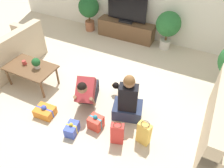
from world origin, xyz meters
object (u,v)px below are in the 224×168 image
Objects in this scene: potted_plant_back_right at (168,26)px; gift_box_a at (72,129)px; sofa_left at (5,56)px; tv at (127,10)px; gift_box_b at (45,111)px; tabletop_plant at (36,63)px; gift_bag_a at (117,133)px; gift_box_c at (96,122)px; coffee_table at (31,69)px; mug at (24,63)px; person_sitting at (128,102)px; person_kneeling at (87,91)px; tv_console at (126,30)px; dog at (122,88)px; gift_bag_b at (144,133)px; potted_plant_back_left at (89,9)px.

potted_plant_back_right is 3.45m from gift_box_a.
sofa_left is 2.57m from gift_box_a.
gift_box_b is (-0.16, -3.28, -0.71)m from tv.
potted_plant_back_right reaches higher than tabletop_plant.
gift_box_c is at bearing 166.86° from gift_bag_a.
mug is (-0.15, 0.02, 0.09)m from coffee_table.
person_sitting reaches higher than mug.
person_kneeling is at bearing 86.11° from sofa_left.
tv_console is 2.36m from dog.
gift_box_c is (0.97, 0.17, 0.03)m from gift_box_b.
gift_box_c is (0.42, -0.44, -0.20)m from person_kneeling.
tabletop_plant is at bearing 4.97° from mug.
gift_box_a is (-0.37, -1.21, -0.09)m from dog.
dog is 1.14m from gift_bag_b.
gift_bag_b is at bearing 26.11° from gift_bag_a.
person_sitting is 3.24× the size of gift_box_c.
dog is 1.26m from gift_box_a.
tv_console is at bearing 0.00° from tv.
person_sitting is 4.28× the size of tabletop_plant.
tv_console is 1.21m from potted_plant_back_right.
tabletop_plant is at bearing 134.34° from gift_box_b.
dog is 2.07× the size of tabletop_plant.
person_sitting is at bearing 1.49° from mug.
gift_bag_b is 2.76m from mug.
gift_box_a is 1.20m from gift_bag_b.
tv_console is 2.70m from person_kneeling.
person_kneeling is 1.19m from tabletop_plant.
coffee_table is 2.26m from gift_bag_a.
tv reaches higher than person_kneeling.
person_sitting is at bearing 48.54° from gift_box_a.
gift_box_b is (0.97, -3.23, -0.56)m from potted_plant_back_left.
coffee_table is at bearing 162.67° from person_kneeling.
potted_plant_back_right is 2.74m from person_kneeling.
potted_plant_back_right is 2.59m from person_sitting.
tv is at bearing 2.52° from potted_plant_back_left.
person_sitting is 2.28m from mug.
gift_bag_b is at bearing -34.56° from person_kneeling.
dog reaches higher than gift_box_b.
sofa_left is 2.77m from gift_box_c.
coffee_table is at bearing -77.53° from dog.
potted_plant_back_left is at bearing 116.14° from gift_box_a.
person_sitting is at bearing -47.94° from potted_plant_back_left.
mug is (-0.92, 0.60, 0.41)m from gift_box_b.
potted_plant_back_left is 2.27× the size of gift_bag_a.
tv reaches higher than potted_plant_back_right.
person_sitting is (0.05, -2.57, -0.29)m from potted_plant_back_right.
gift_bag_a is at bearing -15.30° from tabletop_plant.
tv_console is at bearing 73.71° from tabletop_plant.
sofa_left reaches higher than gift_box_b.
potted_plant_back_left reaches higher than gift_box_a.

